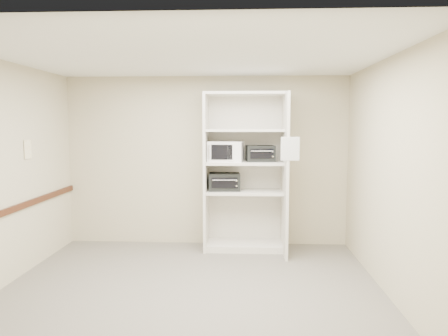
{
  "coord_description": "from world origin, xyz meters",
  "views": [
    {
      "loc": [
        0.64,
        -4.98,
        1.94
      ],
      "look_at": [
        0.32,
        1.33,
        1.31
      ],
      "focal_mm": 35.0,
      "sensor_mm": 36.0,
      "label": 1
    }
  ],
  "objects_px": {
    "toaster_oven_upper": "(260,153)",
    "toaster_oven_lower": "(224,182)",
    "microwave": "(226,151)",
    "shelving_unit": "(248,177)"
  },
  "relations": [
    {
      "from": "toaster_oven_upper",
      "to": "shelving_unit",
      "type": "bearing_deg",
      "value": -171.48
    },
    {
      "from": "shelving_unit",
      "to": "toaster_oven_upper",
      "type": "distance_m",
      "value": 0.41
    },
    {
      "from": "microwave",
      "to": "shelving_unit",
      "type": "bearing_deg",
      "value": 4.95
    },
    {
      "from": "microwave",
      "to": "toaster_oven_lower",
      "type": "xyz_separation_m",
      "value": [
        -0.03,
        0.01,
        -0.47
      ]
    },
    {
      "from": "toaster_oven_upper",
      "to": "microwave",
      "type": "bearing_deg",
      "value": 178.38
    },
    {
      "from": "toaster_oven_upper",
      "to": "toaster_oven_lower",
      "type": "height_order",
      "value": "toaster_oven_upper"
    },
    {
      "from": "microwave",
      "to": "toaster_oven_upper",
      "type": "relative_size",
      "value": 1.21
    },
    {
      "from": "microwave",
      "to": "toaster_oven_upper",
      "type": "distance_m",
      "value": 0.53
    },
    {
      "from": "toaster_oven_upper",
      "to": "toaster_oven_lower",
      "type": "distance_m",
      "value": 0.71
    },
    {
      "from": "microwave",
      "to": "toaster_oven_lower",
      "type": "relative_size",
      "value": 1.08
    }
  ]
}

